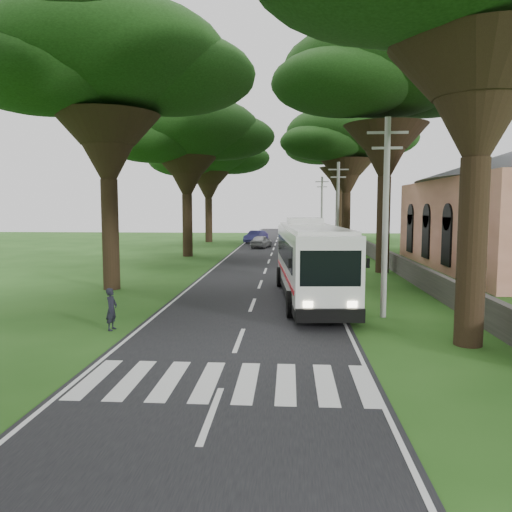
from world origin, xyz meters
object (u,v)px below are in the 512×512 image
(distant_car_b, at_px, (256,237))
(pedestrian, at_px, (111,309))
(pole_mid, at_px, (338,210))
(coach_bus, at_px, (311,260))
(distant_car_c, at_px, (294,235))
(pole_near, at_px, (386,214))
(pole_far, at_px, (322,209))
(distant_car_a, at_px, (261,241))

(distant_car_b, relative_size, pedestrian, 2.88)
(pole_mid, relative_size, coach_bus, 0.65)
(coach_bus, bearing_deg, distant_car_b, 93.61)
(coach_bus, xyz_separation_m, distant_car_c, (-0.39, 44.32, -1.30))
(pole_mid, bearing_deg, pole_near, -90.00)
(pole_near, height_order, coach_bus, pole_near)
(distant_car_b, xyz_separation_m, pedestrian, (-2.33, -43.79, 0.01))
(pole_near, relative_size, pedestrian, 5.16)
(pole_far, bearing_deg, distant_car_a, -135.50)
(distant_car_a, bearing_deg, coach_bus, 110.88)
(pole_mid, xyz_separation_m, distant_car_a, (-6.87, 13.24, -3.47))
(pole_near, height_order, distant_car_a, pole_near)
(pole_mid, relative_size, distant_car_a, 2.01)
(pole_far, bearing_deg, distant_car_b, 173.18)
(distant_car_b, bearing_deg, coach_bus, -63.39)
(distant_car_a, bearing_deg, pole_mid, 130.46)
(distant_car_a, height_order, pedestrian, pedestrian)
(distant_car_a, xyz_separation_m, pedestrian, (-3.42, -36.08, 0.06))
(distant_car_a, relative_size, distant_car_c, 0.98)
(distant_car_c, bearing_deg, pedestrian, 79.58)
(pole_mid, bearing_deg, distant_car_c, 96.50)
(distant_car_a, height_order, distant_car_b, distant_car_b)
(coach_bus, bearing_deg, pole_far, 81.28)
(coach_bus, relative_size, distant_car_a, 3.08)
(pole_near, xyz_separation_m, pole_far, (0.00, 40.00, 0.00))
(pedestrian, bearing_deg, distant_car_b, 2.19)
(pole_mid, height_order, pedestrian, pole_mid)
(pole_mid, height_order, distant_car_c, pole_mid)
(pole_far, bearing_deg, pole_near, -90.00)
(coach_bus, distance_m, distant_car_b, 37.57)
(coach_bus, height_order, distant_car_a, coach_bus)
(pole_mid, height_order, distant_car_a, pole_mid)
(pole_near, relative_size, distant_car_b, 1.79)
(distant_car_b, bearing_deg, pole_mid, -50.47)
(pole_far, xyz_separation_m, distant_car_b, (-7.97, 0.95, -3.42))
(distant_car_a, relative_size, pedestrian, 2.58)
(pole_near, relative_size, pole_far, 1.00)
(pole_near, xyz_separation_m, distant_car_c, (-3.20, 48.08, -3.56))
(pole_mid, bearing_deg, pole_far, 90.00)
(pedestrian, bearing_deg, pole_mid, -19.04)
(pole_far, bearing_deg, pedestrian, -103.52)
(pole_near, height_order, distant_car_b, pole_near)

